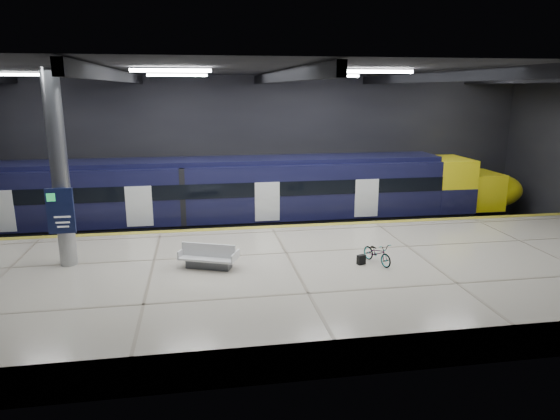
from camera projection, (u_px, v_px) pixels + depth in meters
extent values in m
plane|color=black|center=(282.00, 270.00, 20.60)|extent=(30.00, 30.00, 0.00)
cube|color=black|center=(257.00, 151.00, 27.32)|extent=(30.00, 0.10, 8.00)
cube|color=black|center=(337.00, 230.00, 11.99)|extent=(30.00, 0.10, 8.00)
cube|color=black|center=(282.00, 70.00, 18.70)|extent=(30.00, 16.00, 0.10)
cube|color=black|center=(117.00, 76.00, 17.81)|extent=(0.25, 16.00, 0.40)
cube|color=black|center=(282.00, 76.00, 18.76)|extent=(0.25, 16.00, 0.40)
cube|color=black|center=(431.00, 77.00, 19.72)|extent=(0.25, 16.00, 0.40)
cube|color=white|center=(171.00, 70.00, 16.18)|extent=(2.60, 0.18, 0.10)
cube|color=white|center=(377.00, 72.00, 17.29)|extent=(2.60, 0.18, 0.10)
cube|color=white|center=(558.00, 73.00, 18.41)|extent=(2.60, 0.18, 0.10)
cube|color=white|center=(7.00, 74.00, 20.81)|extent=(2.60, 0.18, 0.10)
cube|color=white|center=(177.00, 75.00, 21.93)|extent=(2.60, 0.18, 0.10)
cube|color=white|center=(331.00, 76.00, 23.04)|extent=(2.60, 0.18, 0.10)
cube|color=white|center=(471.00, 76.00, 24.16)|extent=(2.60, 0.18, 0.10)
cube|color=beige|center=(293.00, 280.00, 18.08)|extent=(30.00, 11.00, 1.10)
cube|color=gold|center=(272.00, 227.00, 22.98)|extent=(30.00, 0.40, 0.01)
cube|color=gray|center=(266.00, 236.00, 25.16)|extent=(30.00, 0.08, 0.16)
cube|color=gray|center=(262.00, 228.00, 26.54)|extent=(30.00, 0.08, 0.16)
cube|color=black|center=(205.00, 226.00, 25.26)|extent=(24.00, 2.58, 0.80)
cube|color=black|center=(204.00, 191.00, 24.84)|extent=(24.00, 2.80, 2.75)
cube|color=black|center=(203.00, 161.00, 24.49)|extent=(24.00, 2.30, 0.24)
cube|color=black|center=(204.00, 191.00, 23.42)|extent=(24.00, 0.04, 0.70)
cube|color=white|center=(267.00, 202.00, 24.04)|extent=(1.20, 0.05, 1.90)
cube|color=yellow|center=(447.00, 183.00, 26.91)|extent=(2.00, 2.80, 2.75)
ellipsoid|color=yellow|center=(490.00, 190.00, 27.44)|extent=(3.60, 2.52, 1.90)
cube|color=black|center=(452.00, 180.00, 26.92)|extent=(1.60, 2.38, 0.80)
cube|color=#595B60|center=(209.00, 264.00, 17.73)|extent=(1.65, 1.05, 0.30)
cube|color=white|center=(209.00, 258.00, 17.67)|extent=(2.15, 1.52, 0.08)
cube|color=white|center=(208.00, 250.00, 17.61)|extent=(1.86, 0.81, 0.49)
cube|color=white|center=(183.00, 253.00, 17.85)|extent=(0.37, 0.80, 0.30)
cube|color=white|center=(235.00, 256.00, 17.44)|extent=(0.37, 0.80, 0.30)
imported|color=#99999E|center=(377.00, 253.00, 18.12)|extent=(0.99, 1.60, 0.79)
cube|color=black|center=(361.00, 260.00, 18.07)|extent=(0.35, 0.28, 0.35)
cylinder|color=#9EA0A5|center=(60.00, 170.00, 17.29)|extent=(0.60, 0.60, 6.90)
cube|color=#10173C|center=(61.00, 211.00, 17.21)|extent=(0.90, 0.12, 1.60)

